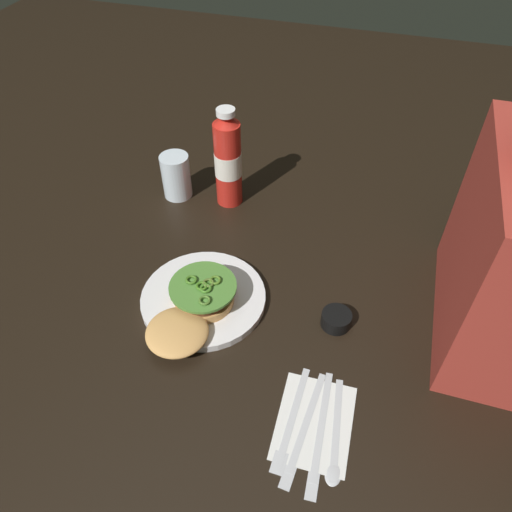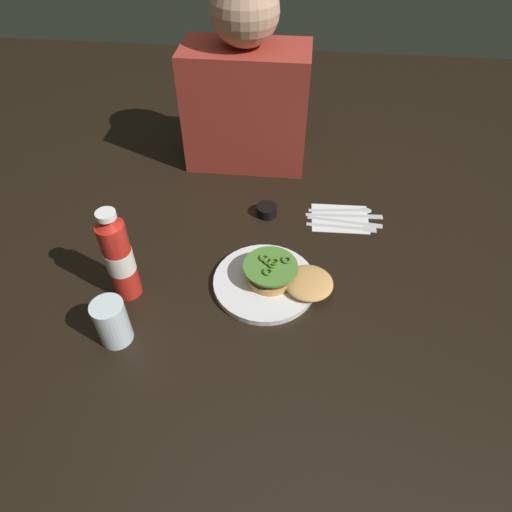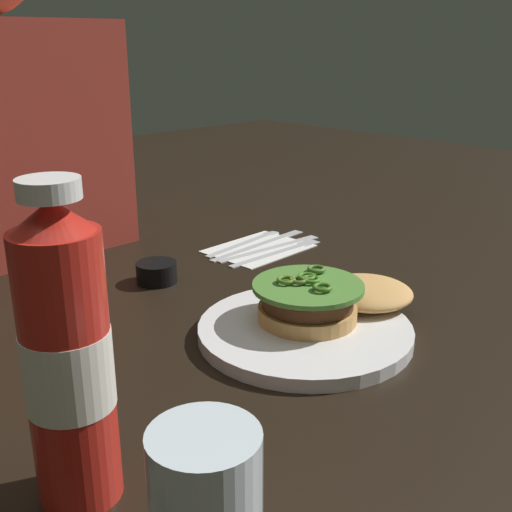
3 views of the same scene
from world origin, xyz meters
name	(u,v)px [view 3 (image 3 of 3)]	position (x,y,z in m)	size (l,w,h in m)	color
ground_plane	(270,359)	(0.00, 0.00, 0.00)	(3.00, 3.00, 0.00)	black
dinner_plate	(305,331)	(0.07, 0.01, 0.01)	(0.25, 0.25, 0.02)	white
burger_sandwich	(329,297)	(0.11, 0.01, 0.04)	(0.22, 0.14, 0.05)	tan
ketchup_bottle	(68,359)	(-0.26, -0.05, 0.12)	(0.06, 0.06, 0.25)	red
water_glass	(206,511)	(-0.24, -0.18, 0.06)	(0.07, 0.07, 0.11)	silver
condiment_cup	(157,272)	(0.05, 0.27, 0.01)	(0.06, 0.06, 0.03)	black
napkin	(259,248)	(0.26, 0.28, 0.00)	(0.16, 0.12, 0.00)	white
fork_utensil	(283,249)	(0.28, 0.24, 0.00)	(0.19, 0.02, 0.00)	silver
steak_knife	(276,245)	(0.28, 0.26, 0.00)	(0.21, 0.03, 0.00)	silver
butter_knife	(264,241)	(0.28, 0.29, 0.00)	(0.22, 0.03, 0.00)	silver
spoon_utensil	(254,238)	(0.29, 0.32, 0.00)	(0.18, 0.04, 0.00)	silver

